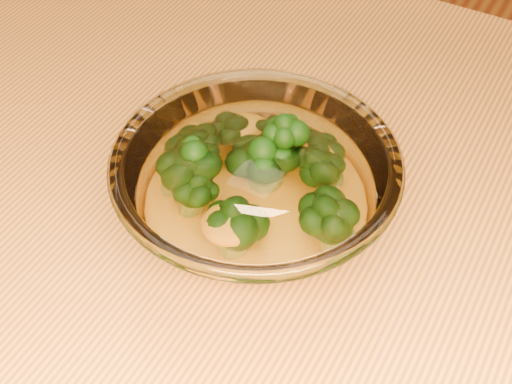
% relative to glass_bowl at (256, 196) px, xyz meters
% --- Properties ---
extents(glass_bowl, '(0.19, 0.19, 0.09)m').
position_rel_glass_bowl_xyz_m(glass_bowl, '(0.00, 0.00, 0.00)').
color(glass_bowl, white).
rests_on(glass_bowl, table).
extents(cheese_sauce, '(0.11, 0.11, 0.03)m').
position_rel_glass_bowl_xyz_m(cheese_sauce, '(-0.00, 0.00, -0.02)').
color(cheese_sauce, orange).
rests_on(cheese_sauce, glass_bowl).
extents(broccoli_heap, '(0.15, 0.12, 0.07)m').
position_rel_glass_bowl_xyz_m(broccoli_heap, '(-0.00, 0.01, 0.01)').
color(broccoli_heap, black).
rests_on(broccoli_heap, cheese_sauce).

